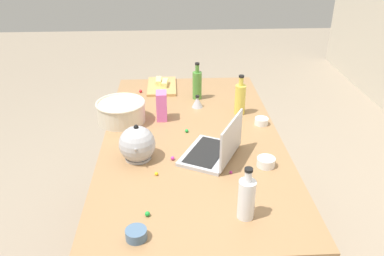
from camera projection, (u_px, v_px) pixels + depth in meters
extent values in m
plane|color=gray|center=(192.00, 256.00, 2.58)|extent=(12.00, 12.00, 0.00)
cube|color=brown|center=(192.00, 203.00, 2.38)|extent=(1.72, 0.90, 0.87)
cube|color=#9E754C|center=(192.00, 138.00, 2.17)|extent=(1.78, 0.96, 0.03)
cube|color=#B7B7BC|center=(209.00, 154.00, 1.98)|extent=(0.38, 0.34, 0.02)
cube|color=black|center=(207.00, 152.00, 1.98)|extent=(0.31, 0.26, 0.00)
cube|color=#B7B7BC|center=(231.00, 140.00, 1.89)|extent=(0.27, 0.14, 0.20)
cube|color=silver|center=(230.00, 139.00, 1.89)|extent=(0.24, 0.12, 0.18)
cylinder|color=beige|center=(121.00, 112.00, 2.29)|extent=(0.27, 0.27, 0.12)
cylinder|color=black|center=(121.00, 111.00, 2.29)|extent=(0.23, 0.23, 0.10)
torus|color=beige|center=(120.00, 103.00, 2.27)|extent=(0.29, 0.29, 0.02)
cylinder|color=#4C8C38|center=(197.00, 85.00, 2.58)|extent=(0.06, 0.06, 0.18)
cylinder|color=#4C8C38|center=(197.00, 68.00, 2.52)|extent=(0.03, 0.03, 0.05)
cylinder|color=black|center=(197.00, 64.00, 2.51)|extent=(0.03, 0.03, 0.01)
cylinder|color=white|center=(246.00, 199.00, 1.54)|extent=(0.07, 0.07, 0.17)
cylinder|color=white|center=(248.00, 176.00, 1.49)|extent=(0.03, 0.03, 0.05)
cylinder|color=black|center=(249.00, 170.00, 1.47)|extent=(0.03, 0.03, 0.01)
cylinder|color=#DBC64C|center=(240.00, 100.00, 2.37)|extent=(0.06, 0.06, 0.18)
cylinder|color=#DBC64C|center=(241.00, 81.00, 2.32)|extent=(0.03, 0.03, 0.05)
cylinder|color=black|center=(242.00, 76.00, 2.31)|extent=(0.03, 0.03, 0.01)
cylinder|color=#ADADB2|center=(138.00, 157.00, 1.96)|extent=(0.13, 0.13, 0.01)
sphere|color=#ADADB2|center=(137.00, 144.00, 1.92)|extent=(0.18, 0.18, 0.18)
cone|color=#ADADB2|center=(136.00, 150.00, 1.84)|extent=(0.08, 0.03, 0.07)
sphere|color=black|center=(136.00, 127.00, 1.88)|extent=(0.02, 0.02, 0.02)
cube|color=tan|center=(162.00, 86.00, 2.78)|extent=(0.33, 0.20, 0.02)
cube|color=#F4E58C|center=(159.00, 81.00, 2.80)|extent=(0.11, 0.04, 0.04)
cube|color=#F4E58C|center=(165.00, 83.00, 2.77)|extent=(0.11, 0.05, 0.04)
cylinder|color=white|center=(266.00, 162.00, 1.89)|extent=(0.09, 0.09, 0.04)
cylinder|color=slate|center=(136.00, 234.00, 1.46)|extent=(0.08, 0.08, 0.04)
cylinder|color=white|center=(261.00, 121.00, 2.28)|extent=(0.08, 0.08, 0.04)
cone|color=#B2B2B7|center=(197.00, 102.00, 2.48)|extent=(0.07, 0.07, 0.07)
cylinder|color=black|center=(197.00, 96.00, 2.47)|extent=(0.02, 0.02, 0.01)
cube|color=pink|center=(162.00, 106.00, 2.31)|extent=(0.09, 0.06, 0.17)
sphere|color=yellow|center=(156.00, 174.00, 1.83)|extent=(0.02, 0.02, 0.02)
sphere|color=green|center=(187.00, 131.00, 2.20)|extent=(0.02, 0.02, 0.02)
sphere|color=green|center=(147.00, 214.00, 1.57)|extent=(0.02, 0.02, 0.02)
sphere|color=red|center=(241.00, 93.00, 2.68)|extent=(0.02, 0.02, 0.02)
sphere|color=red|center=(141.00, 91.00, 2.70)|extent=(0.02, 0.02, 0.02)
sphere|color=#CC3399|center=(231.00, 172.00, 1.84)|extent=(0.01, 0.01, 0.01)
sphere|color=red|center=(133.00, 158.00, 1.95)|extent=(0.02, 0.02, 0.02)
sphere|color=#CC3399|center=(173.00, 158.00, 1.94)|extent=(0.02, 0.02, 0.02)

